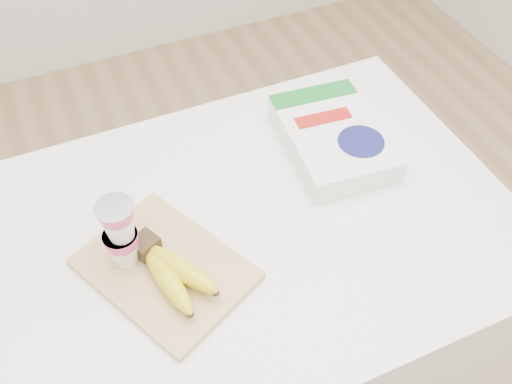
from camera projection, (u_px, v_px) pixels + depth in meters
room at (224, 36)px, 0.84m from camera, size 4.00×4.00×4.00m
table at (238, 330)px, 1.52m from camera, size 1.19×0.79×0.89m
cutting_board at (165, 269)px, 1.10m from camera, size 0.35×0.39×0.02m
bananas at (171, 271)px, 1.06m from camera, size 0.14×0.22×0.06m
yogurt_stack at (120, 233)px, 1.04m from camera, size 0.07×0.07×0.16m
cereal_box at (333, 138)px, 1.31m from camera, size 0.24×0.32×0.07m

